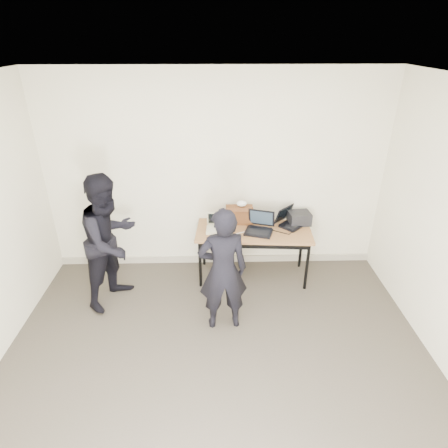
{
  "coord_description": "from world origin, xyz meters",
  "views": [
    {
      "loc": [
        -0.0,
        -2.44,
        3.03
      ],
      "look_at": [
        0.1,
        1.6,
        0.95
      ],
      "focal_mm": 30.0,
      "sensor_mm": 36.0,
      "label": 1
    }
  ],
  "objects_px": {
    "laptop_beige": "(217,227)",
    "person_typist": "(223,271)",
    "person_observer": "(111,241)",
    "equipment_box": "(299,218)",
    "leather_satchel": "(239,214)",
    "laptop_right": "(290,221)",
    "laptop_center": "(260,227)",
    "desk": "(254,235)"
  },
  "relations": [
    {
      "from": "laptop_beige",
      "to": "leather_satchel",
      "type": "xyz_separation_m",
      "value": [
        0.31,
        0.2,
        0.08
      ]
    },
    {
      "from": "laptop_center",
      "to": "laptop_right",
      "type": "height_order",
      "value": "laptop_center"
    },
    {
      "from": "laptop_center",
      "to": "person_observer",
      "type": "bearing_deg",
      "value": -149.27
    },
    {
      "from": "laptop_beige",
      "to": "person_typist",
      "type": "height_order",
      "value": "person_typist"
    },
    {
      "from": "equipment_box",
      "to": "person_typist",
      "type": "height_order",
      "value": "person_typist"
    },
    {
      "from": "laptop_center",
      "to": "equipment_box",
      "type": "height_order",
      "value": "laptop_center"
    },
    {
      "from": "person_typist",
      "to": "laptop_center",
      "type": "bearing_deg",
      "value": -123.86
    },
    {
      "from": "laptop_right",
      "to": "person_observer",
      "type": "height_order",
      "value": "person_observer"
    },
    {
      "from": "desk",
      "to": "equipment_box",
      "type": "height_order",
      "value": "equipment_box"
    },
    {
      "from": "laptop_right",
      "to": "equipment_box",
      "type": "bearing_deg",
      "value": -30.86
    },
    {
      "from": "person_observer",
      "to": "desk",
      "type": "bearing_deg",
      "value": -47.96
    },
    {
      "from": "leather_satchel",
      "to": "person_typist",
      "type": "distance_m",
      "value": 1.2
    },
    {
      "from": "laptop_right",
      "to": "leather_satchel",
      "type": "distance_m",
      "value": 0.68
    },
    {
      "from": "desk",
      "to": "leather_satchel",
      "type": "distance_m",
      "value": 0.34
    },
    {
      "from": "desk",
      "to": "leather_satchel",
      "type": "xyz_separation_m",
      "value": [
        -0.18,
        0.23,
        0.19
      ]
    },
    {
      "from": "desk",
      "to": "leather_satchel",
      "type": "height_order",
      "value": "leather_satchel"
    },
    {
      "from": "leather_satchel",
      "to": "laptop_center",
      "type": "bearing_deg",
      "value": -42.73
    },
    {
      "from": "laptop_right",
      "to": "person_typist",
      "type": "xyz_separation_m",
      "value": [
        -0.92,
        -1.1,
        -0.04
      ]
    },
    {
      "from": "laptop_right",
      "to": "equipment_box",
      "type": "xyz_separation_m",
      "value": [
        0.13,
        0.03,
        0.03
      ]
    },
    {
      "from": "leather_satchel",
      "to": "person_observer",
      "type": "xyz_separation_m",
      "value": [
        -1.57,
        -0.64,
        -0.02
      ]
    },
    {
      "from": "equipment_box",
      "to": "person_observer",
      "type": "xyz_separation_m",
      "value": [
        -2.38,
        -0.61,
        0.03
      ]
    },
    {
      "from": "laptop_beige",
      "to": "laptop_right",
      "type": "xyz_separation_m",
      "value": [
        0.98,
        0.13,
        0.01
      ]
    },
    {
      "from": "desk",
      "to": "person_observer",
      "type": "bearing_deg",
      "value": -162.83
    },
    {
      "from": "equipment_box",
      "to": "person_observer",
      "type": "distance_m",
      "value": 2.45
    },
    {
      "from": "laptop_right",
      "to": "person_typist",
      "type": "height_order",
      "value": "person_typist"
    },
    {
      "from": "laptop_center",
      "to": "equipment_box",
      "type": "relative_size",
      "value": 1.53
    },
    {
      "from": "desk",
      "to": "laptop_beige",
      "type": "relative_size",
      "value": 5.59
    },
    {
      "from": "laptop_beige",
      "to": "laptop_right",
      "type": "relative_size",
      "value": 0.61
    },
    {
      "from": "laptop_center",
      "to": "laptop_right",
      "type": "xyz_separation_m",
      "value": [
        0.42,
        0.17,
        -0.01
      ]
    },
    {
      "from": "desk",
      "to": "laptop_right",
      "type": "height_order",
      "value": "laptop_right"
    },
    {
      "from": "laptop_center",
      "to": "person_observer",
      "type": "xyz_separation_m",
      "value": [
        -1.82,
        -0.4,
        0.05
      ]
    },
    {
      "from": "laptop_beige",
      "to": "equipment_box",
      "type": "distance_m",
      "value": 1.13
    },
    {
      "from": "laptop_center",
      "to": "person_typist",
      "type": "height_order",
      "value": "person_typist"
    },
    {
      "from": "person_observer",
      "to": "person_typist",
      "type": "bearing_deg",
      "value": -83.08
    },
    {
      "from": "desk",
      "to": "laptop_beige",
      "type": "height_order",
      "value": "laptop_beige"
    },
    {
      "from": "leather_satchel",
      "to": "equipment_box",
      "type": "relative_size",
      "value": 1.29
    },
    {
      "from": "laptop_beige",
      "to": "person_typist",
      "type": "bearing_deg",
      "value": -83.46
    },
    {
      "from": "leather_satchel",
      "to": "laptop_beige",
      "type": "bearing_deg",
      "value": -146.65
    },
    {
      "from": "laptop_center",
      "to": "leather_satchel",
      "type": "bearing_deg",
      "value": 154.63
    },
    {
      "from": "laptop_right",
      "to": "person_observer",
      "type": "relative_size",
      "value": 0.27
    },
    {
      "from": "laptop_right",
      "to": "leather_satchel",
      "type": "bearing_deg",
      "value": 129.7
    },
    {
      "from": "laptop_center",
      "to": "leather_satchel",
      "type": "distance_m",
      "value": 0.35
    }
  ]
}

